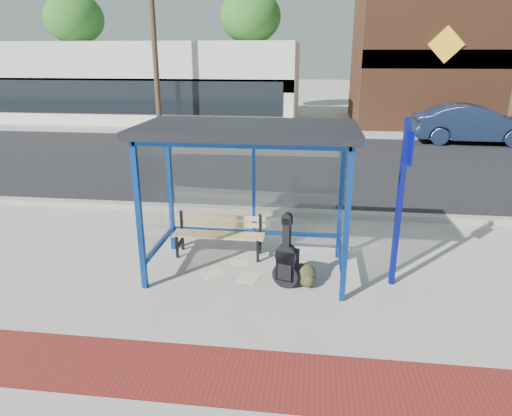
# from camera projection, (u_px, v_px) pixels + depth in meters

# --- Properties ---
(ground) EXTENTS (120.00, 120.00, 0.00)m
(ground) POSITION_uv_depth(u_px,v_px,m) (248.00, 271.00, 7.58)
(ground) COLOR #B2ADA0
(ground) RESTS_ON ground
(brick_paver_strip) EXTENTS (60.00, 1.00, 0.01)m
(brick_paver_strip) POSITION_uv_depth(u_px,v_px,m) (215.00, 374.00, 5.14)
(brick_paver_strip) COLOR maroon
(brick_paver_strip) RESTS_ON ground
(curb_near) EXTENTS (60.00, 0.25, 0.12)m
(curb_near) POSITION_uv_depth(u_px,v_px,m) (266.00, 211.00, 10.29)
(curb_near) COLOR gray
(curb_near) RESTS_ON ground
(street_asphalt) EXTENTS (60.00, 10.00, 0.00)m
(street_asphalt) POSITION_uv_depth(u_px,v_px,m) (282.00, 163.00, 15.10)
(street_asphalt) COLOR black
(street_asphalt) RESTS_ON ground
(curb_far) EXTENTS (60.00, 0.25, 0.12)m
(curb_far) POSITION_uv_depth(u_px,v_px,m) (291.00, 135.00, 19.87)
(curb_far) COLOR gray
(curb_far) RESTS_ON ground
(far_sidewalk) EXTENTS (60.00, 4.00, 0.01)m
(far_sidewalk) POSITION_uv_depth(u_px,v_px,m) (293.00, 130.00, 21.67)
(far_sidewalk) COLOR #B2ADA0
(far_sidewalk) RESTS_ON ground
(bus_shelter) EXTENTS (3.30, 1.80, 2.42)m
(bus_shelter) POSITION_uv_depth(u_px,v_px,m) (248.00, 147.00, 6.98)
(bus_shelter) COLOR navy
(bus_shelter) RESTS_ON ground
(storefront_white) EXTENTS (18.00, 6.04, 4.00)m
(storefront_white) POSITION_uv_depth(u_px,v_px,m) (132.00, 81.00, 24.91)
(storefront_white) COLOR silver
(storefront_white) RESTS_ON ground
(storefront_brown) EXTENTS (10.00, 7.08, 6.40)m
(storefront_brown) POSITION_uv_depth(u_px,v_px,m) (457.00, 58.00, 22.97)
(storefront_brown) COLOR #59331E
(storefront_brown) RESTS_ON ground
(tree_left) EXTENTS (3.60, 3.60, 7.03)m
(tree_left) POSITION_uv_depth(u_px,v_px,m) (74.00, 19.00, 28.17)
(tree_left) COLOR #4C3826
(tree_left) RESTS_ON ground
(tree_mid) EXTENTS (3.60, 3.60, 7.03)m
(tree_mid) POSITION_uv_depth(u_px,v_px,m) (250.00, 17.00, 26.86)
(tree_mid) COLOR #4C3826
(tree_mid) RESTS_ON ground
(utility_pole_west) EXTENTS (1.60, 0.24, 8.00)m
(utility_pole_west) POSITION_uv_depth(u_px,v_px,m) (154.00, 37.00, 19.57)
(utility_pole_west) COLOR #4C3826
(utility_pole_west) RESTS_ON ground
(bench) EXTENTS (1.61, 0.40, 0.76)m
(bench) POSITION_uv_depth(u_px,v_px,m) (219.00, 232.00, 8.08)
(bench) COLOR black
(bench) RESTS_ON ground
(guitar_bag) EXTENTS (0.43, 0.23, 1.14)m
(guitar_bag) POSITION_uv_depth(u_px,v_px,m) (286.00, 262.00, 6.95)
(guitar_bag) COLOR black
(guitar_bag) RESTS_ON ground
(suitcase) EXTENTS (0.34, 0.25, 0.53)m
(suitcase) POSITION_uv_depth(u_px,v_px,m) (289.00, 264.00, 7.29)
(suitcase) COLOR black
(suitcase) RESTS_ON ground
(backpack) EXTENTS (0.38, 0.36, 0.37)m
(backpack) POSITION_uv_depth(u_px,v_px,m) (307.00, 276.00, 7.03)
(backpack) COLOR #30331C
(backpack) RESTS_ON ground
(sign_post) EXTENTS (0.13, 0.32, 2.60)m
(sign_post) POSITION_uv_depth(u_px,v_px,m) (401.00, 195.00, 6.71)
(sign_post) COLOR #0C1388
(sign_post) RESTS_ON ground
(newspaper_a) EXTENTS (0.45, 0.44, 0.01)m
(newspaper_a) POSITION_uv_depth(u_px,v_px,m) (213.00, 274.00, 7.47)
(newspaper_a) COLOR white
(newspaper_a) RESTS_ON ground
(newspaper_b) EXTENTS (0.41, 0.47, 0.01)m
(newspaper_b) POSITION_uv_depth(u_px,v_px,m) (249.00, 278.00, 7.35)
(newspaper_b) COLOR white
(newspaper_b) RESTS_ON ground
(newspaper_c) EXTENTS (0.41, 0.36, 0.01)m
(newspaper_c) POSITION_uv_depth(u_px,v_px,m) (240.00, 263.00, 7.88)
(newspaper_c) COLOR white
(newspaper_c) RESTS_ON ground
(parked_car) EXTENTS (4.68, 1.75, 1.53)m
(parked_car) POSITION_uv_depth(u_px,v_px,m) (474.00, 124.00, 18.15)
(parked_car) COLOR #16243F
(parked_car) RESTS_ON ground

